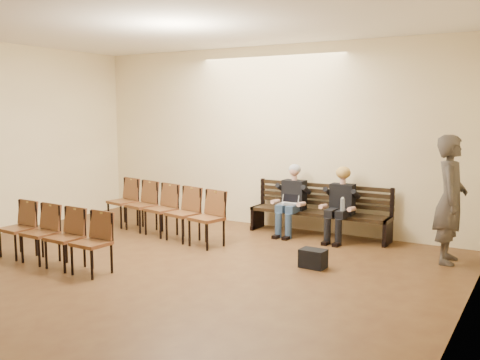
% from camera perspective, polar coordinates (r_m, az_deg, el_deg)
% --- Properties ---
extents(ground, '(10.00, 10.00, 0.00)m').
position_cam_1_polar(ground, '(6.79, -17.04, -12.42)').
color(ground, brown).
rests_on(ground, ground).
extents(room_walls, '(8.02, 10.01, 3.51)m').
position_cam_1_polar(room_walls, '(6.96, -13.01, 9.45)').
color(room_walls, '#F6E4B0').
rests_on(room_walls, ground).
extents(bench, '(2.60, 0.90, 0.45)m').
position_cam_1_polar(bench, '(9.83, 8.37, -4.64)').
color(bench, black).
rests_on(bench, ground).
extents(seated_man, '(0.52, 0.72, 1.24)m').
position_cam_1_polar(seated_man, '(9.84, 5.55, -2.24)').
color(seated_man, black).
rests_on(seated_man, ground).
extents(seated_woman, '(0.51, 0.71, 1.19)m').
position_cam_1_polar(seated_woman, '(9.50, 10.65, -2.85)').
color(seated_woman, black).
rests_on(seated_woman, ground).
extents(laptop, '(0.33, 0.26, 0.24)m').
position_cam_1_polar(laptop, '(9.70, 5.09, -2.68)').
color(laptop, silver).
rests_on(laptop, bench).
extents(water_bottle, '(0.07, 0.07, 0.24)m').
position_cam_1_polar(water_bottle, '(9.23, 10.86, -3.31)').
color(water_bottle, silver).
rests_on(water_bottle, bench).
extents(bag, '(0.38, 0.27, 0.27)m').
position_cam_1_polar(bag, '(7.90, 7.80, -8.29)').
color(bag, black).
rests_on(bag, ground).
extents(passerby, '(0.60, 0.85, 2.21)m').
position_cam_1_polar(passerby, '(8.50, 21.58, -0.98)').
color(passerby, '#3C3631').
rests_on(passerby, ground).
extents(chair_row_front, '(2.94, 1.13, 0.94)m').
position_cam_1_polar(chair_row_front, '(9.86, -8.42, -3.15)').
color(chair_row_front, brown).
rests_on(chair_row_front, ground).
extents(chair_row_back, '(2.15, 0.57, 0.87)m').
position_cam_1_polar(chair_row_back, '(8.37, -19.40, -5.64)').
color(chair_row_back, brown).
rests_on(chair_row_back, ground).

